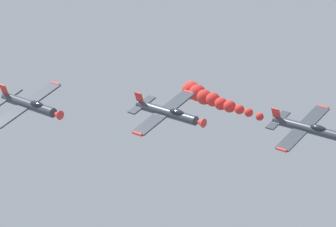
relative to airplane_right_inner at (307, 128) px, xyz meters
name	(u,v)px	position (x,y,z in m)	size (l,w,h in m)	color
airplane_right_inner	(307,128)	(0.00, 0.00, 0.00)	(9.10, 10.35, 3.64)	#333842
smoke_trail_right_inner	(206,97)	(-1.85, -17.33, -0.09)	(4.76, 15.86, 2.60)	red
airplane_left_outer	(167,113)	(12.84, -10.79, 2.62)	(9.16, 10.35, 3.50)	#333842
airplane_right_outer	(29,105)	(24.31, -21.58, 3.89)	(9.12, 10.35, 3.57)	#333842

